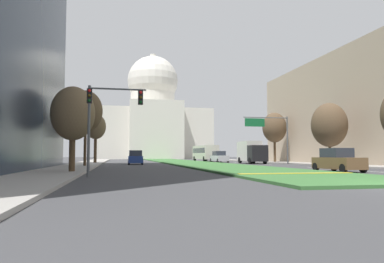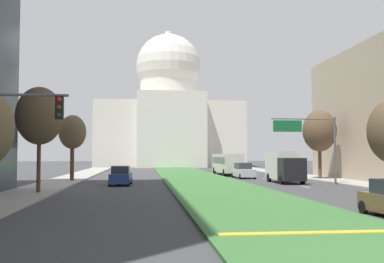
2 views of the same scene
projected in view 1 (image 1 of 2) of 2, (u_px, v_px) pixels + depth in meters
ground_plane at (179, 162)px, 63.80m from camera, size 260.00×260.00×0.00m
grass_median at (184, 162)px, 58.79m from camera, size 7.99×92.15×0.14m
median_curb_nose at (296, 173)px, 21.61m from camera, size 7.19×0.50×0.04m
lane_dashes_right at (239, 163)px, 57.23m from camera, size 0.16×64.72×0.01m
sidewalk_left at (88, 163)px, 50.91m from camera, size 4.00×92.15×0.15m
sidewalk_right at (281, 162)px, 56.67m from camera, size 4.00×92.15×0.15m
midrise_block_right at (379, 111)px, 50.44m from camera, size 17.10×37.63×14.68m
capitol_building at (153, 120)px, 113.94m from camera, size 34.26×26.28×33.31m
traffic_light_near_left at (104, 110)px, 20.70m from camera, size 3.34×0.35×5.20m
overhead_guide_sign at (271, 130)px, 49.23m from camera, size 6.40×0.20×6.50m
street_tree_left_near at (73, 114)px, 24.71m from camera, size 2.95×2.95×5.92m
street_tree_left_mid at (86, 111)px, 37.27m from camera, size 3.41×3.41×7.88m
street_tree_right_mid at (329, 125)px, 41.90m from camera, size 4.08×4.08×7.26m
street_tree_left_far at (96, 127)px, 51.72m from camera, size 2.88×2.88×7.08m
street_tree_right_far at (274, 128)px, 58.00m from camera, size 3.82×3.82×8.00m
sedan_lead_stopped at (338, 161)px, 26.85m from camera, size 2.02×4.27×1.76m
sedan_midblock at (136, 158)px, 46.81m from camera, size 2.05×4.46×1.82m
sedan_distant at (219, 157)px, 59.90m from camera, size 2.15×4.62×1.87m
box_truck_delivery at (251, 152)px, 51.64m from camera, size 2.40×6.40×3.20m
city_bus at (205, 152)px, 68.21m from camera, size 2.62×11.00×2.95m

